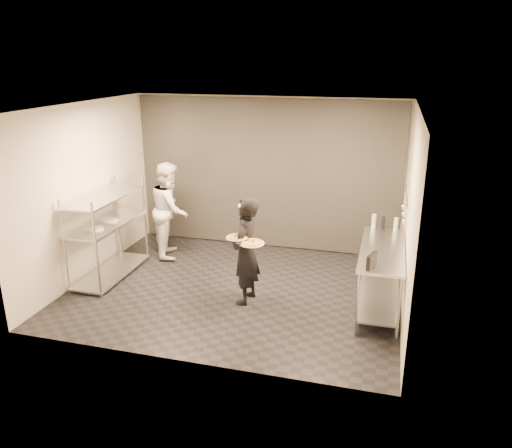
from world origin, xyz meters
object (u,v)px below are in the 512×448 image
(chef, at_px, (170,210))
(bottle_dark, at_px, (383,223))
(pos_monitor, at_px, (372,261))
(bottle_green, at_px, (374,222))
(pass_rack, at_px, (108,231))
(prep_counter, at_px, (381,268))
(bottle_clear, at_px, (396,224))
(pizza_plate_near, at_px, (237,237))
(pizza_plate_far, at_px, (252,243))
(waiter, at_px, (246,251))
(salad_plate, at_px, (247,204))

(chef, distance_m, bottle_dark, 3.72)
(pos_monitor, distance_m, bottle_green, 1.52)
(pass_rack, height_order, prep_counter, pass_rack)
(bottle_clear, bearing_deg, pizza_plate_near, -149.29)
(prep_counter, height_order, pos_monitor, pos_monitor)
(pizza_plate_far, bearing_deg, pos_monitor, -6.79)
(chef, xyz_separation_m, bottle_clear, (3.89, -0.30, 0.17))
(prep_counter, bearing_deg, chef, 163.57)
(pizza_plate_far, xyz_separation_m, bottle_clear, (1.92, 1.33, 0.00))
(chef, xyz_separation_m, pos_monitor, (3.61, -1.82, 0.16))
(waiter, distance_m, salad_plate, 0.69)
(prep_counter, xyz_separation_m, bottle_green, (-0.17, 0.80, 0.41))
(prep_counter, relative_size, waiter, 1.13)
(pass_rack, relative_size, bottle_clear, 7.65)
(bottle_clear, distance_m, bottle_dark, 0.19)
(pizza_plate_near, distance_m, bottle_green, 2.22)
(pos_monitor, relative_size, bottle_green, 1.09)
(pizza_plate_near, bearing_deg, pass_rack, 168.53)
(pass_rack, height_order, salad_plate, pass_rack)
(pos_monitor, height_order, bottle_clear, bottle_clear)
(chef, distance_m, pizza_plate_far, 2.57)
(prep_counter, bearing_deg, pass_rack, -179.97)
(pass_rack, distance_m, pos_monitor, 4.28)
(waiter, xyz_separation_m, bottle_clear, (2.07, 1.11, 0.23))
(waiter, bearing_deg, pizza_plate_near, -21.85)
(chef, height_order, pizza_plate_near, chef)
(bottle_green, relative_size, bottle_dark, 1.15)
(waiter, distance_m, chef, 2.31)
(pizza_plate_near, height_order, bottle_dark, bottle_dark)
(bottle_green, xyz_separation_m, bottle_dark, (0.14, 0.00, -0.02))
(pos_monitor, xyz_separation_m, bottle_green, (-0.05, 1.52, 0.03))
(pizza_plate_near, bearing_deg, salad_plate, 89.09)
(pizza_plate_near, xyz_separation_m, pos_monitor, (1.87, -0.24, -0.05))
(waiter, distance_m, bottle_green, 2.08)
(pizza_plate_near, relative_size, bottle_clear, 1.42)
(pizza_plate_far, height_order, bottle_clear, bottle_clear)
(pass_rack, height_order, bottle_dark, pass_rack)
(salad_plate, relative_size, pos_monitor, 1.03)
(chef, xyz_separation_m, pizza_plate_far, (1.98, -1.63, 0.16))
(prep_counter, xyz_separation_m, bottle_clear, (0.16, 0.80, 0.40))
(pizza_plate_near, distance_m, bottle_dark, 2.34)
(bottle_green, bearing_deg, pos_monitor, -88.24)
(pizza_plate_near, relative_size, pos_monitor, 1.16)
(pizza_plate_far, distance_m, bottle_clear, 2.33)
(pizza_plate_near, height_order, salad_plate, salad_plate)
(prep_counter, xyz_separation_m, waiter, (-1.90, -0.31, 0.17))
(waiter, distance_m, bottle_clear, 2.36)
(waiter, relative_size, chef, 0.93)
(prep_counter, xyz_separation_m, pizza_plate_far, (-1.75, -0.53, 0.40))
(chef, relative_size, bottle_dark, 8.36)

